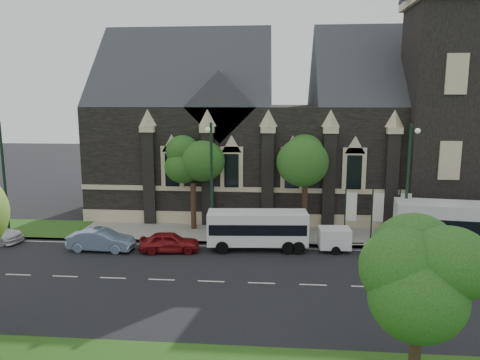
# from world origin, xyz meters

# --- Properties ---
(ground) EXTENTS (160.00, 160.00, 0.00)m
(ground) POSITION_xyz_m (0.00, 0.00, 0.00)
(ground) COLOR black
(ground) RESTS_ON ground
(sidewalk) EXTENTS (80.00, 5.00, 0.15)m
(sidewalk) POSITION_xyz_m (0.00, 9.50, 0.07)
(sidewalk) COLOR gray
(sidewalk) RESTS_ON ground
(museum) EXTENTS (40.00, 17.70, 29.90)m
(museum) POSITION_xyz_m (5.12, 18.78, 8.17)
(museum) COLOR black
(museum) RESTS_ON ground
(tree_park_east) EXTENTS (3.40, 3.40, 6.28)m
(tree_park_east) POSITION_xyz_m (6.18, -9.32, 4.62)
(tree_park_east) COLOR black
(tree_park_east) RESTS_ON ground
(tree_walk_right) EXTENTS (4.08, 4.08, 7.80)m
(tree_walk_right) POSITION_xyz_m (3.21, 10.71, 5.82)
(tree_walk_right) COLOR black
(tree_walk_right) RESTS_ON ground
(tree_walk_left) EXTENTS (3.91, 3.91, 7.64)m
(tree_walk_left) POSITION_xyz_m (-5.80, 10.70, 5.73)
(tree_walk_left) COLOR black
(tree_walk_left) RESTS_ON ground
(street_lamp_near) EXTENTS (0.36, 1.88, 9.00)m
(street_lamp_near) POSITION_xyz_m (10.00, 7.09, 5.11)
(street_lamp_near) COLOR black
(street_lamp_near) RESTS_ON ground
(street_lamp_mid) EXTENTS (0.36, 1.88, 9.00)m
(street_lamp_mid) POSITION_xyz_m (-4.00, 7.09, 5.11)
(street_lamp_mid) COLOR black
(street_lamp_mid) RESTS_ON ground
(street_lamp_far) EXTENTS (0.36, 1.88, 9.00)m
(street_lamp_far) POSITION_xyz_m (-20.00, 7.09, 5.11)
(street_lamp_far) COLOR black
(street_lamp_far) RESTS_ON ground
(banner_flag_left) EXTENTS (0.90, 0.10, 4.00)m
(banner_flag_left) POSITION_xyz_m (6.29, 9.00, 2.38)
(banner_flag_left) COLOR black
(banner_flag_left) RESTS_ON ground
(banner_flag_center) EXTENTS (0.90, 0.10, 4.00)m
(banner_flag_center) POSITION_xyz_m (8.29, 9.00, 2.38)
(banner_flag_center) COLOR black
(banner_flag_center) RESTS_ON ground
(banner_flag_right) EXTENTS (0.90, 0.10, 4.00)m
(banner_flag_right) POSITION_xyz_m (10.29, 9.00, 2.38)
(banner_flag_right) COLOR black
(banner_flag_right) RESTS_ON ground
(shuttle_bus) EXTENTS (7.25, 2.97, 2.74)m
(shuttle_bus) POSITION_xyz_m (-0.53, 6.20, 1.59)
(shuttle_bus) COLOR white
(shuttle_bus) RESTS_ON ground
(box_trailer) EXTENTS (3.19, 1.87, 1.68)m
(box_trailer) POSITION_xyz_m (4.91, 6.20, 0.95)
(box_trailer) COLOR silver
(box_trailer) RESTS_ON ground
(sedan) EXTENTS (4.73, 1.80, 1.54)m
(sedan) POSITION_xyz_m (-11.65, 4.92, 0.77)
(sedan) COLOR #7991AF
(sedan) RESTS_ON ground
(car_far_red) EXTENTS (4.38, 2.19, 1.43)m
(car_far_red) POSITION_xyz_m (-6.71, 5.05, 0.72)
(car_far_red) COLOR maroon
(car_far_red) RESTS_ON ground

